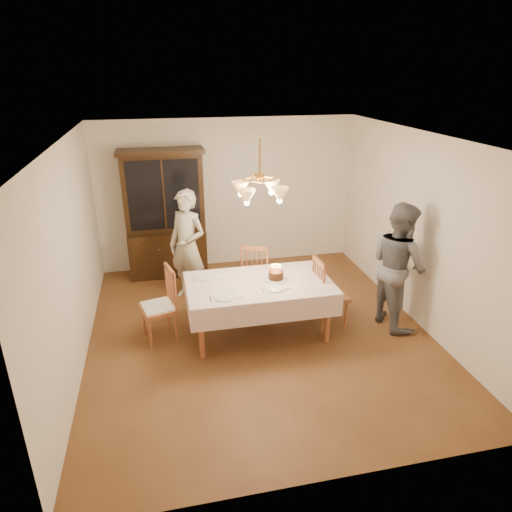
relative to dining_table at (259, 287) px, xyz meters
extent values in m
plane|color=brown|center=(0.00, 0.00, -0.68)|extent=(5.00, 5.00, 0.00)
plane|color=white|center=(0.00, 0.00, 1.92)|extent=(5.00, 5.00, 0.00)
plane|color=white|center=(0.00, 2.50, 0.62)|extent=(4.50, 0.00, 4.50)
plane|color=white|center=(0.00, -2.50, 0.62)|extent=(4.50, 0.00, 4.50)
plane|color=white|center=(-2.25, 0.00, 0.62)|extent=(0.00, 5.00, 5.00)
plane|color=white|center=(2.25, 0.00, 0.62)|extent=(0.00, 5.00, 5.00)
cube|color=brown|center=(0.00, 0.00, 0.05)|extent=(1.80, 1.00, 0.04)
cube|color=white|center=(0.00, 0.00, 0.07)|extent=(1.90, 1.10, 0.01)
cylinder|color=brown|center=(-0.82, -0.42, -0.33)|extent=(0.07, 0.07, 0.71)
cylinder|color=brown|center=(0.82, -0.42, -0.33)|extent=(0.07, 0.07, 0.71)
cylinder|color=brown|center=(-0.82, 0.42, -0.33)|extent=(0.07, 0.07, 0.71)
cylinder|color=brown|center=(0.82, 0.42, -0.33)|extent=(0.07, 0.07, 0.71)
cube|color=black|center=(-1.11, 2.23, -0.28)|extent=(1.30, 0.50, 0.80)
cube|color=black|center=(-1.11, 2.28, 0.77)|extent=(1.30, 0.40, 1.30)
cube|color=black|center=(-1.11, 2.08, 0.77)|extent=(1.14, 0.01, 1.14)
cube|color=black|center=(-1.11, 2.23, 1.45)|extent=(1.38, 0.54, 0.06)
cube|color=brown|center=(0.16, 0.84, -0.23)|extent=(0.57, 0.56, 0.05)
cube|color=brown|center=(0.08, 0.67, 0.29)|extent=(0.38, 0.20, 0.06)
cylinder|color=brown|center=(0.39, 0.93, -0.47)|extent=(0.04, 0.04, 0.43)
cylinder|color=brown|center=(0.06, 1.07, -0.47)|extent=(0.04, 0.04, 0.43)
cylinder|color=brown|center=(0.25, 0.62, -0.47)|extent=(0.04, 0.04, 0.43)
cylinder|color=brown|center=(-0.08, 0.76, -0.47)|extent=(0.04, 0.04, 0.43)
cube|color=brown|center=(-1.32, 0.13, -0.23)|extent=(0.52, 0.53, 0.05)
cube|color=brown|center=(-1.14, 0.18, 0.29)|extent=(0.13, 0.40, 0.06)
cylinder|color=brown|center=(-1.53, 0.27, -0.47)|extent=(0.04, 0.04, 0.43)
cylinder|color=brown|center=(-1.44, -0.08, -0.47)|extent=(0.04, 0.04, 0.43)
cylinder|color=brown|center=(-1.20, 0.35, -0.47)|extent=(0.04, 0.04, 0.43)
cylinder|color=brown|center=(-1.11, 0.00, -0.47)|extent=(0.04, 0.04, 0.43)
cube|color=white|center=(-1.32, 0.13, -0.20)|extent=(0.47, 0.48, 0.03)
cube|color=brown|center=(1.00, 0.00, -0.23)|extent=(0.44, 0.46, 0.05)
cube|color=brown|center=(0.81, 0.00, 0.29)|extent=(0.05, 0.40, 0.06)
cylinder|color=brown|center=(1.18, -0.17, -0.47)|extent=(0.04, 0.04, 0.43)
cylinder|color=brown|center=(1.17, 0.19, -0.47)|extent=(0.04, 0.04, 0.43)
cylinder|color=brown|center=(0.84, -0.18, -0.47)|extent=(0.04, 0.04, 0.43)
cylinder|color=brown|center=(0.83, 0.18, -0.47)|extent=(0.04, 0.04, 0.43)
imported|color=beige|center=(-0.83, 1.24, 0.18)|extent=(0.74, 0.73, 1.73)
imported|color=slate|center=(1.90, -0.13, 0.20)|extent=(0.78, 0.94, 1.76)
cylinder|color=white|center=(0.23, 0.04, 0.08)|extent=(0.30, 0.30, 0.01)
cylinder|color=#341B0B|center=(0.23, 0.04, 0.14)|extent=(0.20, 0.20, 0.11)
cylinder|color=#598CD8|center=(0.29, 0.04, 0.23)|extent=(0.01, 0.01, 0.07)
sphere|color=#FFB23F|center=(0.29, 0.04, 0.27)|extent=(0.01, 0.01, 0.01)
cylinder|color=pink|center=(0.29, 0.07, 0.23)|extent=(0.01, 0.01, 0.07)
sphere|color=#FFB23F|center=(0.29, 0.07, 0.27)|extent=(0.01, 0.01, 0.01)
cylinder|color=#EACC66|center=(0.27, 0.09, 0.23)|extent=(0.01, 0.01, 0.07)
sphere|color=#FFB23F|center=(0.27, 0.09, 0.27)|extent=(0.01, 0.01, 0.01)
cylinder|color=#598CD8|center=(0.25, 0.10, 0.23)|extent=(0.01, 0.01, 0.07)
sphere|color=#FFB23F|center=(0.25, 0.10, 0.27)|extent=(0.01, 0.01, 0.01)
cylinder|color=pink|center=(0.22, 0.10, 0.23)|extent=(0.01, 0.01, 0.07)
sphere|color=#FFB23F|center=(0.22, 0.10, 0.27)|extent=(0.01, 0.01, 0.01)
cylinder|color=#EACC66|center=(0.20, 0.09, 0.23)|extent=(0.01, 0.01, 0.07)
sphere|color=#FFB23F|center=(0.20, 0.09, 0.27)|extent=(0.01, 0.01, 0.01)
cylinder|color=#598CD8|center=(0.18, 0.07, 0.23)|extent=(0.01, 0.01, 0.07)
sphere|color=#FFB23F|center=(0.18, 0.07, 0.27)|extent=(0.01, 0.01, 0.01)
cylinder|color=pink|center=(0.17, 0.04, 0.23)|extent=(0.01, 0.01, 0.07)
sphere|color=#FFB23F|center=(0.17, 0.04, 0.27)|extent=(0.01, 0.01, 0.01)
cylinder|color=#EACC66|center=(0.18, 0.01, 0.23)|extent=(0.01, 0.01, 0.07)
sphere|color=#FFB23F|center=(0.18, 0.01, 0.27)|extent=(0.01, 0.01, 0.01)
cylinder|color=#598CD8|center=(0.20, -0.01, 0.23)|extent=(0.01, 0.01, 0.07)
sphere|color=#FFB23F|center=(0.20, -0.01, 0.27)|extent=(0.01, 0.01, 0.01)
cylinder|color=pink|center=(0.22, -0.02, 0.23)|extent=(0.01, 0.01, 0.07)
sphere|color=#FFB23F|center=(0.22, -0.02, 0.27)|extent=(0.01, 0.01, 0.01)
cylinder|color=#EACC66|center=(0.25, -0.02, 0.23)|extent=(0.01, 0.01, 0.07)
sphere|color=#FFB23F|center=(0.25, -0.02, 0.27)|extent=(0.01, 0.01, 0.01)
cylinder|color=#598CD8|center=(0.27, -0.01, 0.23)|extent=(0.01, 0.01, 0.07)
sphere|color=#FFB23F|center=(0.27, -0.01, 0.27)|extent=(0.01, 0.01, 0.01)
cylinder|color=pink|center=(0.29, 0.01, 0.23)|extent=(0.01, 0.01, 0.07)
sphere|color=#FFB23F|center=(0.29, 0.01, 0.27)|extent=(0.01, 0.01, 0.01)
cylinder|color=white|center=(-0.51, -0.33, 0.08)|extent=(0.25, 0.25, 0.02)
cube|color=silver|center=(-0.68, -0.33, 0.08)|extent=(0.01, 0.16, 0.01)
cube|color=white|center=(-0.34, -0.33, 0.08)|extent=(0.10, 0.10, 0.01)
cylinder|color=white|center=(0.15, -0.23, 0.08)|extent=(0.24, 0.24, 0.02)
cube|color=silver|center=(-0.01, -0.23, 0.08)|extent=(0.01, 0.16, 0.01)
cube|color=white|center=(0.32, -0.23, 0.08)|extent=(0.10, 0.10, 0.01)
cylinder|color=white|center=(-0.65, 0.28, 0.08)|extent=(0.25, 0.25, 0.02)
cube|color=silver|center=(-0.82, 0.28, 0.08)|extent=(0.01, 0.16, 0.01)
cube|color=white|center=(-0.48, 0.28, 0.08)|extent=(0.10, 0.10, 0.01)
cylinder|color=#BF8C3F|center=(0.00, 0.00, 1.72)|extent=(0.02, 0.02, 0.40)
cylinder|color=#BF8C3F|center=(0.00, 0.00, 1.47)|extent=(0.12, 0.12, 0.10)
cone|color=#D8994C|center=(0.20, 0.20, 1.29)|extent=(0.22, 0.22, 0.18)
sphere|color=#FFD899|center=(0.20, 0.20, 1.22)|extent=(0.07, 0.07, 0.07)
cone|color=#D8994C|center=(-0.20, 0.20, 1.29)|extent=(0.22, 0.22, 0.18)
sphere|color=#FFD899|center=(-0.20, 0.20, 1.22)|extent=(0.07, 0.07, 0.07)
cone|color=#D8994C|center=(-0.20, -0.20, 1.29)|extent=(0.22, 0.22, 0.18)
sphere|color=#FFD899|center=(-0.20, -0.20, 1.22)|extent=(0.07, 0.07, 0.07)
cone|color=#D8994C|center=(0.20, -0.20, 1.29)|extent=(0.22, 0.22, 0.18)
sphere|color=#FFD899|center=(0.20, -0.20, 1.22)|extent=(0.07, 0.07, 0.07)
camera|label=1|loc=(-1.19, -5.24, 2.68)|focal=32.00mm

